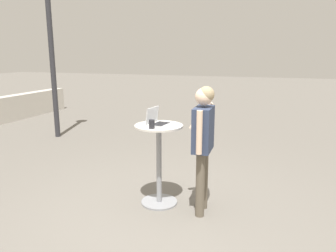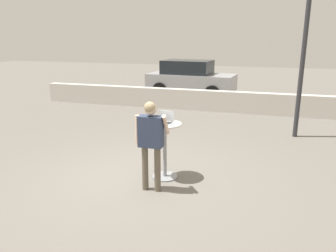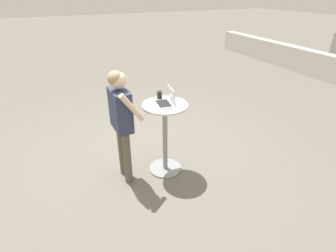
% 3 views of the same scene
% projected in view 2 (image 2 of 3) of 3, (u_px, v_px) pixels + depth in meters
% --- Properties ---
extents(ground_plane, '(50.00, 50.00, 0.00)m').
position_uv_depth(ground_plane, '(140.00, 179.00, 6.28)').
color(ground_plane, slate).
extents(pavement_kerb, '(12.97, 0.35, 0.74)m').
position_uv_depth(pavement_kerb, '(204.00, 100.00, 12.01)').
color(pavement_kerb, beige).
rests_on(pavement_kerb, ground_plane).
extents(cafe_table, '(0.63, 0.63, 1.08)m').
position_uv_depth(cafe_table, '(165.00, 146.00, 6.20)').
color(cafe_table, gray).
rests_on(cafe_table, ground_plane).
extents(laptop, '(0.33, 0.28, 0.23)m').
position_uv_depth(laptop, '(165.00, 120.00, 6.08)').
color(laptop, silver).
rests_on(laptop, cafe_table).
extents(coffee_mug, '(0.11, 0.07, 0.11)m').
position_uv_depth(coffee_mug, '(154.00, 120.00, 6.13)').
color(coffee_mug, '#232328').
rests_on(coffee_mug, cafe_table).
extents(standing_person, '(0.56, 0.36, 1.60)m').
position_uv_depth(standing_person, '(151.00, 135.00, 5.56)').
color(standing_person, brown).
rests_on(standing_person, ground_plane).
extents(parked_car_near_street, '(3.97, 2.02, 1.61)m').
position_uv_depth(parked_car_near_street, '(190.00, 78.00, 14.69)').
color(parked_car_near_street, '#9E9EA3').
rests_on(parked_car_near_street, ground_plane).
extents(street_lamp, '(0.32, 0.32, 4.63)m').
position_uv_depth(street_lamp, '(307.00, 23.00, 8.15)').
color(street_lamp, '#2D2D33').
rests_on(street_lamp, ground_plane).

